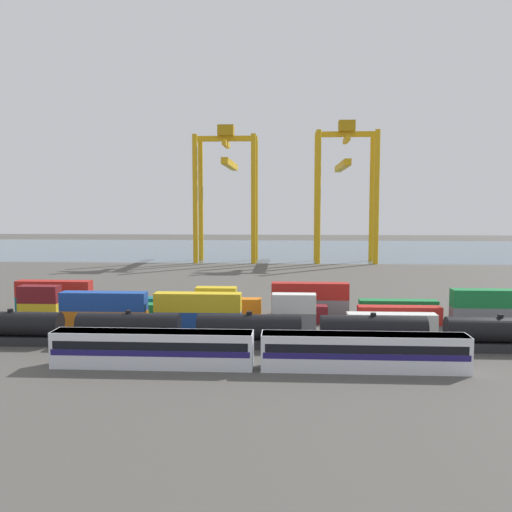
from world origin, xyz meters
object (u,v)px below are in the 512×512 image
(passenger_train, at_px, (257,349))
(shipping_container_12, at_px, (307,314))
(shipping_container_14, at_px, (493,316))
(shipping_container_24, at_px, (398,308))
(gantry_crane_central, at_px, (345,177))
(shipping_container_18, at_px, (55,305))
(shipping_container_10, at_px, (216,313))
(gantry_crane_west, at_px, (227,179))
(shipping_container_21, at_px, (223,306))
(shipping_container_2, at_px, (198,320))
(freight_tank_row, at_px, (249,330))

(passenger_train, xyz_separation_m, shipping_container_12, (6.04, 23.88, -0.84))
(shipping_container_14, xyz_separation_m, shipping_container_24, (-12.62, 5.59, 0.00))
(passenger_train, bearing_deg, shipping_container_14, 35.82)
(shipping_container_14, xyz_separation_m, gantry_crane_central, (-12.66, 92.20, 24.54))
(shipping_container_18, height_order, gantry_crane_central, gantry_crane_central)
(passenger_train, distance_m, shipping_container_24, 35.89)
(shipping_container_18, bearing_deg, gantry_crane_central, 57.56)
(passenger_train, height_order, shipping_container_10, passenger_train)
(shipping_container_10, distance_m, gantry_crane_west, 95.48)
(shipping_container_21, height_order, gantry_crane_central, gantry_crane_central)
(passenger_train, distance_m, shipping_container_10, 25.04)
(shipping_container_12, xyz_separation_m, shipping_container_18, (-40.67, 5.59, 0.00))
(shipping_container_2, height_order, gantry_crane_west, gantry_crane_west)
(passenger_train, bearing_deg, shipping_container_10, 107.41)
(shipping_container_24, height_order, gantry_crane_central, gantry_crane_central)
(shipping_container_24, bearing_deg, shipping_container_21, 180.00)
(shipping_container_14, relative_size, shipping_container_24, 1.00)
(shipping_container_21, bearing_deg, shipping_container_24, 0.00)
(shipping_container_18, bearing_deg, shipping_container_2, -23.84)
(passenger_train, bearing_deg, gantry_crane_central, 80.02)
(shipping_container_10, relative_size, gantry_crane_west, 0.15)
(shipping_container_18, distance_m, shipping_container_21, 27.55)
(passenger_train, xyz_separation_m, shipping_container_10, (-7.49, 23.88, -0.84))
(shipping_container_18, bearing_deg, shipping_container_14, -4.72)
(passenger_train, distance_m, shipping_container_12, 24.65)
(shipping_container_10, relative_size, gantry_crane_central, 0.14)
(shipping_container_21, bearing_deg, shipping_container_18, 180.00)
(freight_tank_row, relative_size, shipping_container_18, 6.00)
(shipping_container_10, xyz_separation_m, gantry_crane_central, (27.92, 92.20, 24.54))
(freight_tank_row, bearing_deg, passenger_train, -80.56)
(shipping_container_2, height_order, gantry_crane_central, gantry_crane_central)
(shipping_container_2, relative_size, shipping_container_12, 2.00)
(shipping_container_21, relative_size, shipping_container_24, 1.00)
(shipping_container_14, bearing_deg, gantry_crane_central, 97.82)
(freight_tank_row, height_order, shipping_container_18, freight_tank_row)
(shipping_container_10, height_order, shipping_container_14, same)
(shipping_container_21, bearing_deg, shipping_container_12, -23.08)
(shipping_container_14, bearing_deg, passenger_train, -144.18)
(freight_tank_row, distance_m, shipping_container_18, 39.06)
(shipping_container_2, height_order, shipping_container_21, same)
(gantry_crane_central, bearing_deg, passenger_train, -99.98)
(shipping_container_2, bearing_deg, shipping_container_21, 78.65)
(gantry_crane_central, bearing_deg, freight_tank_row, -101.54)
(shipping_container_14, bearing_deg, shipping_container_12, 180.00)
(passenger_train, height_order, gantry_crane_west, gantry_crane_west)
(shipping_container_10, distance_m, shipping_container_24, 28.51)
(shipping_container_12, distance_m, gantry_crane_west, 97.60)
(shipping_container_2, relative_size, shipping_container_10, 2.00)
(shipping_container_2, bearing_deg, shipping_container_14, 7.51)
(gantry_crane_west, bearing_deg, shipping_container_2, -86.17)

